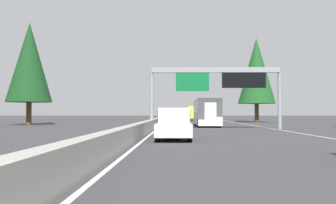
{
  "coord_description": "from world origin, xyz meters",
  "views": [
    {
      "loc": [
        -2.36,
        -2.17,
        1.56
      ],
      "look_at": [
        53.35,
        -0.88,
        3.08
      ],
      "focal_mm": 42.53,
      "sensor_mm": 36.0,
      "label": 1
    }
  ],
  "objects": [
    {
      "name": "ground_plane",
      "position": [
        60.0,
        0.0,
        0.0
      ],
      "size": [
        320.0,
        320.0,
        0.0
      ],
      "primitive_type": "plane",
      "color": "#38383A"
    },
    {
      "name": "median_barrier",
      "position": [
        80.0,
        0.3,
        0.45
      ],
      "size": [
        180.0,
        0.56,
        0.9
      ],
      "primitive_type": "cube",
      "color": "#9E9B93",
      "rests_on": "ground"
    },
    {
      "name": "shoulder_stripe_right",
      "position": [
        70.0,
        -11.52,
        0.01
      ],
      "size": [
        160.0,
        0.16,
        0.01
      ],
      "primitive_type": "cube",
      "color": "silver",
      "rests_on": "ground"
    },
    {
      "name": "shoulder_stripe_median",
      "position": [
        70.0,
        -0.25,
        0.01
      ],
      "size": [
        160.0,
        0.16,
        0.01
      ],
      "primitive_type": "cube",
      "color": "silver",
      "rests_on": "ground"
    },
    {
      "name": "sign_gantry_overhead",
      "position": [
        36.02,
        -6.04,
        4.73
      ],
      "size": [
        0.5,
        12.68,
        5.95
      ],
      "color": "gray",
      "rests_on": "ground"
    },
    {
      "name": "pickup_far_right",
      "position": [
        21.28,
        -1.97,
        0.91
      ],
      "size": [
        5.6,
        2.0,
        1.86
      ],
      "color": "silver",
      "rests_on": "ground"
    },
    {
      "name": "minivan_far_center",
      "position": [
        74.5,
        -1.73,
        0.95
      ],
      "size": [
        5.0,
        1.95,
        1.69
      ],
      "color": "slate",
      "rests_on": "ground"
    },
    {
      "name": "sedan_distant_a",
      "position": [
        115.56,
        -5.5,
        0.68
      ],
      "size": [
        4.4,
        1.8,
        1.47
      ],
      "color": "white",
      "rests_on": "ground"
    },
    {
      "name": "bus_distant_b",
      "position": [
        44.38,
        -5.59,
        1.72
      ],
      "size": [
        11.5,
        2.55,
        3.1
      ],
      "color": "white",
      "rests_on": "ground"
    },
    {
      "name": "sedan_mid_right",
      "position": [
        128.6,
        -1.6,
        0.68
      ],
      "size": [
        4.4,
        1.8,
        1.47
      ],
      "color": "red",
      "rests_on": "ground"
    },
    {
      "name": "box_truck_near_center",
      "position": [
        81.52,
        -5.53,
        1.61
      ],
      "size": [
        8.5,
        2.4,
        2.95
      ],
      "color": "gold",
      "rests_on": "ground"
    },
    {
      "name": "sedan_near_right",
      "position": [
        115.1,
        -1.59,
        0.68
      ],
      "size": [
        4.4,
        1.8,
        1.47
      ],
      "color": "black",
      "rests_on": "ground"
    },
    {
      "name": "conifer_right_mid",
      "position": [
        64.53,
        -15.49,
        8.6
      ],
      "size": [
        6.22,
        6.22,
        14.14
      ],
      "color": "#4C3823",
      "rests_on": "ground"
    },
    {
      "name": "conifer_left_near",
      "position": [
        49.16,
        17.24,
        8.19
      ],
      "size": [
        5.93,
        5.93,
        13.47
      ],
      "color": "#4C3823",
      "rests_on": "ground"
    }
  ]
}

